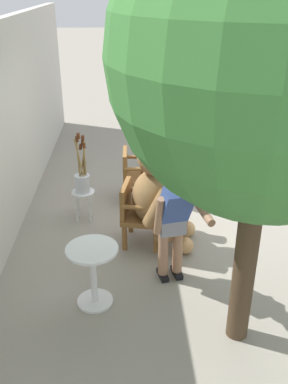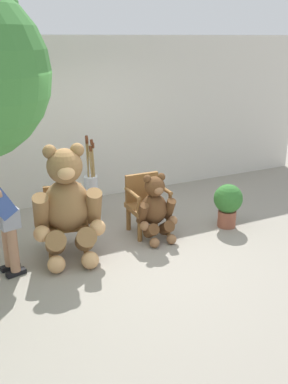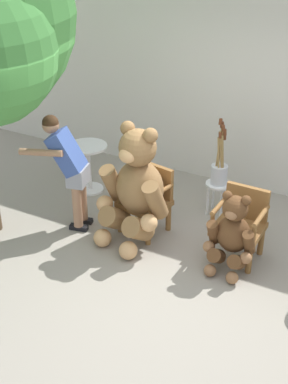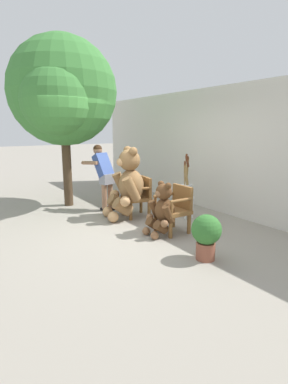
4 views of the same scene
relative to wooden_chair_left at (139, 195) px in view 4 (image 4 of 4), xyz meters
name	(u,v)px [view 4 (image 4 of 4)]	position (x,y,z in m)	size (l,w,h in m)	color
ground_plane	(129,228)	(0.61, -0.61, -0.46)	(60.00, 60.00, 0.00)	gray
back_wall	(219,150)	(0.61, 1.79, 0.94)	(10.00, 0.16, 2.80)	beige
wooden_chair_left	(139,195)	(0.00, 0.00, 0.00)	(0.65, 0.62, 0.86)	brown
wooden_chair_right	(175,208)	(1.24, 0.00, 0.00)	(0.57, 0.53, 0.86)	brown
teddy_bear_large	(128,184)	(-0.03, -0.26, 0.28)	(0.94, 0.94, 1.52)	olive
teddy_bear_small	(162,209)	(1.23, -0.29, 0.01)	(0.58, 0.55, 0.97)	brown
person_visitor	(103,172)	(-0.91, -0.38, 0.44)	(0.76, 0.59, 1.52)	black
white_stool	(186,201)	(0.65, 0.79, -0.11)	(0.34, 0.34, 0.46)	silver
brush_bucket	(186,187)	(0.66, 0.79, 0.21)	(0.22, 0.22, 0.91)	silver
round_side_table	(130,185)	(-1.23, 0.52, -0.01)	(0.56, 0.56, 0.72)	white
patio_tree	(62,93)	(-1.66, -1.01, 2.22)	(2.63, 2.50, 3.98)	#473523
potted_plant	(206,234)	(2.43, -0.39, -0.07)	(0.44, 0.44, 0.68)	brown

